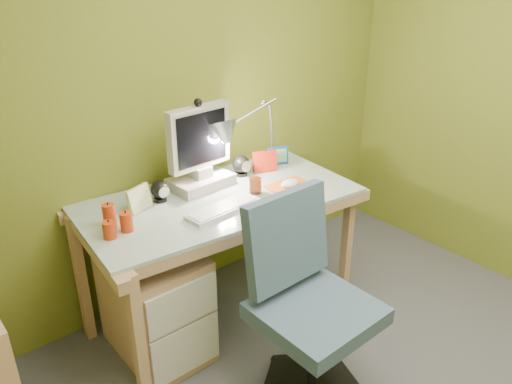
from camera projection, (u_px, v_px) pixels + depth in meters
wall_back at (189, 102)px, 2.85m from camera, size 3.20×0.01×2.40m
slope_ceiling at (181, 17)px, 0.88m from camera, size 1.10×3.20×1.10m
desk at (222, 259)px, 2.84m from camera, size 1.53×0.86×0.79m
monitor at (199, 146)px, 2.70m from camera, size 0.36×0.22×0.48m
speaker_left at (160, 191)px, 2.60m from camera, size 0.10×0.10×0.11m
speaker_right at (241, 166)px, 2.91m from camera, size 0.11×0.11×0.12m
keyboard at (223, 209)px, 2.52m from camera, size 0.41×0.16×0.02m
mousepad at (290, 186)px, 2.79m from camera, size 0.26×0.18×0.01m
mouse at (290, 183)px, 2.79m from camera, size 0.12×0.08×0.04m
amber_tumbler at (255, 186)px, 2.70m from camera, size 0.07×0.07×0.09m
candle_cluster at (113, 220)px, 2.31m from camera, size 0.19×0.17×0.13m
photo_frame_red at (265, 161)px, 2.97m from camera, size 0.15×0.07×0.13m
photo_frame_blue at (278, 155)px, 3.08m from camera, size 0.12×0.07×0.11m
photo_frame_green at (139, 198)px, 2.51m from camera, size 0.14×0.07×0.12m
desk_lamp at (263, 118)px, 2.93m from camera, size 0.60×0.31×0.62m
task_chair at (316, 309)px, 2.24m from camera, size 0.58×0.58×1.03m
radiator at (298, 222)px, 3.69m from camera, size 0.37×0.17×0.36m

